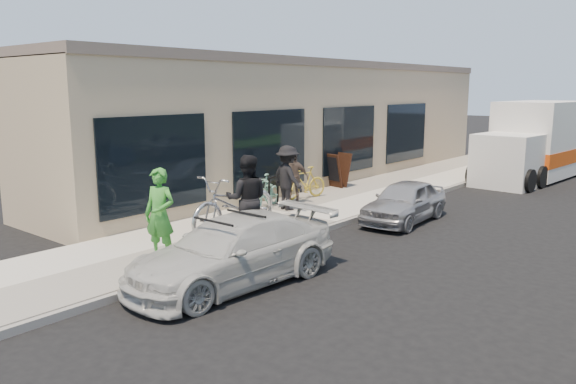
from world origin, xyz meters
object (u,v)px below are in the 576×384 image
Objects in this scene: moving_truck at (533,145)px; man_standing at (247,199)px; bike_rack at (274,188)px; sedan_white at (233,251)px; cruiser_bike_a at (263,191)px; cruiser_bike_c at (304,183)px; bystander_a at (288,178)px; sandwich_board at (337,170)px; bystander_b at (293,177)px; sedan_silver at (404,202)px; tandem_bike at (236,204)px; woman_rider at (160,215)px; cruiser_bike_b at (266,193)px.

man_standing is at bearing -93.46° from moving_truck.
sedan_white reaches higher than bike_rack.
cruiser_bike_c reaches higher than cruiser_bike_a.
bystander_a is at bearing -53.85° from cruiser_bike_c.
bystander_a is (0.98, -3.67, 0.29)m from sandwich_board.
moving_truck is 10.75m from bystander_a.
moving_truck is at bearing 49.44° from cruiser_bike_a.
sedan_silver is at bearing -21.40° from bystander_b.
tandem_bike is (1.36, -2.81, 0.18)m from bike_rack.
tandem_bike is (-1.92, 1.99, 0.25)m from sedan_white.
woman_rider is at bearing 37.25° from man_standing.
bystander_b is at bearing 60.11° from cruiser_bike_b.
moving_truck is 11.19m from cruiser_bike_a.
sandwich_board is at bearing -60.55° from bystander_a.
sedan_silver is 3.20m from bystander_b.
cruiser_bike_a is 0.81m from bystander_a.
cruiser_bike_a is (-1.42, 2.46, -0.23)m from tandem_bike.
moving_truck reaches higher than sedan_silver.
sedan_silver is at bearing -149.12° from man_standing.
cruiser_bike_b is at bearing -136.32° from bystander_b.
cruiser_bike_b is (-1.61, 4.72, -0.46)m from woman_rider.
bike_rack is 0.75× the size of sandwich_board.
cruiser_bike_b is at bearing -96.03° from man_standing.
woman_rider is 0.95× the size of man_standing.
cruiser_bike_c is (-1.35, 4.14, -0.21)m from tandem_bike.
sedan_white is 6.19m from bystander_b.
cruiser_bike_b is at bearing -76.70° from cruiser_bike_c.
cruiser_bike_b is 0.94m from bystander_b.
sedan_silver is at bearing -140.58° from bystander_a.
bystander_b is at bearing -173.18° from sedan_silver.
sedan_white is 5.58m from cruiser_bike_b.
sedan_white reaches higher than sedan_silver.
cruiser_bike_c is (-1.97, 4.43, -0.45)m from man_standing.
sandwich_board reaches higher than sedan_white.
sedan_white is 14.98m from moving_truck.
moving_truck is at bearing 55.08° from cruiser_bike_b.
man_standing is at bearing -27.59° from tandem_bike.
bystander_b is (-3.49, -9.59, -0.37)m from moving_truck.
woman_rider is 4.97m from cruiser_bike_a.
woman_rider is at bearing -86.73° from tandem_bike.
cruiser_bike_a is at bearing -94.75° from man_standing.
cruiser_bike_a is (-2.05, 2.75, -0.47)m from man_standing.
bystander_a is (-2.68, 4.67, 0.42)m from sedan_white.
moving_truck is at bearing -92.25° from bystander_a.
woman_rider reaches higher than sedan_silver.
sedan_silver is (0.06, 5.94, -0.06)m from sedan_white.
bystander_b is (-3.13, -0.57, 0.36)m from sedan_silver.
moving_truck reaches higher than sedan_white.
sedan_white is 0.70× the size of moving_truck.
man_standing reaches higher than bystander_b.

